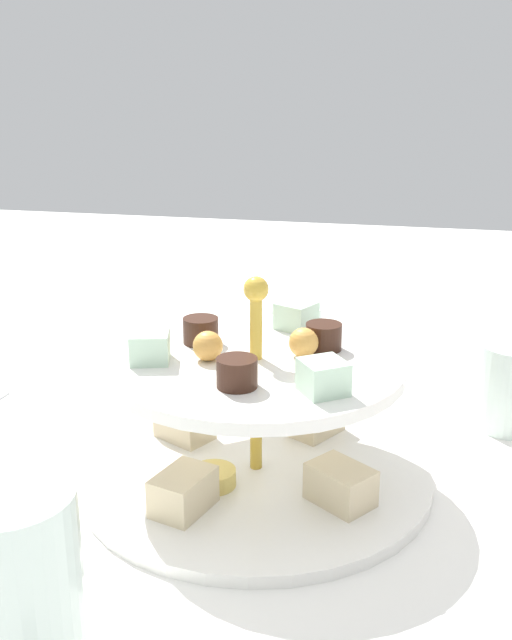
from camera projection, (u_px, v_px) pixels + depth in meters
name	position (u px, v px, depth m)	size (l,w,h in m)	color
ground_plane	(256.00, 477.00, 0.62)	(2.40, 2.40, 0.00)	white
tiered_serving_stand	(256.00, 425.00, 0.61)	(0.29, 0.29, 0.18)	white
water_glass_tall_right	(19.00, 598.00, 0.38)	(0.07, 0.07, 0.12)	silver
water_glass_short_left	(511.00, 387.00, 0.71)	(0.06, 0.06, 0.08)	silver
water_glass_mid_back	(295.00, 341.00, 0.83)	(0.06, 0.06, 0.08)	silver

